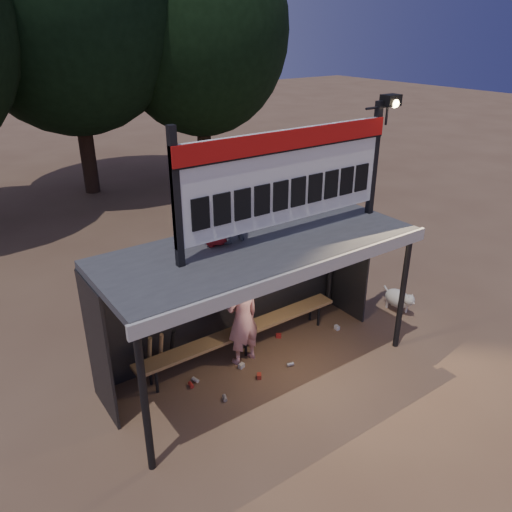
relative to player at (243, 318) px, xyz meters
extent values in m
plane|color=brown|center=(0.11, -0.34, -0.86)|extent=(80.00, 80.00, 0.00)
imported|color=white|center=(0.00, 0.00, 0.00)|extent=(0.66, 0.46, 1.72)
imported|color=gray|center=(-0.24, 0.01, 2.02)|extent=(0.56, 0.45, 1.11)
imported|color=maroon|center=(-0.48, 0.00, 1.91)|extent=(0.46, 0.32, 0.90)
cube|color=#38383A|center=(0.11, -0.34, 1.40)|extent=(5.00, 2.00, 0.12)
cube|color=beige|center=(0.11, -1.36, 1.36)|extent=(5.10, 0.06, 0.20)
cylinder|color=black|center=(-2.29, -1.24, 0.24)|extent=(0.10, 0.10, 2.20)
cylinder|color=black|center=(2.51, -1.24, 0.24)|extent=(0.10, 0.10, 2.20)
cylinder|color=black|center=(-2.29, 0.56, 0.24)|extent=(0.10, 0.10, 2.20)
cylinder|color=black|center=(2.51, 0.56, 0.24)|extent=(0.10, 0.10, 2.20)
cube|color=black|center=(0.11, 0.66, 0.24)|extent=(5.00, 0.04, 2.20)
cube|color=black|center=(-2.39, 0.16, 0.24)|extent=(0.04, 1.00, 2.20)
cube|color=black|center=(2.61, 0.16, 0.24)|extent=(0.04, 1.00, 2.20)
cylinder|color=black|center=(0.11, 0.66, 1.29)|extent=(5.00, 0.06, 0.06)
cube|color=black|center=(-1.24, -0.34, 2.41)|extent=(0.10, 0.10, 1.90)
cube|color=black|center=(2.46, -0.34, 2.41)|extent=(0.10, 0.10, 1.90)
cube|color=white|center=(0.61, -0.34, 2.41)|extent=(3.80, 0.08, 1.40)
cube|color=red|center=(0.61, -0.39, 2.97)|extent=(3.80, 0.04, 0.28)
cube|color=black|center=(0.61, -0.40, 2.82)|extent=(3.80, 0.02, 0.03)
cube|color=black|center=(-0.92, -0.39, 2.16)|extent=(0.27, 0.03, 0.45)
cube|color=black|center=(-0.58, -0.39, 2.16)|extent=(0.27, 0.03, 0.45)
cube|color=black|center=(-0.24, -0.39, 2.16)|extent=(0.27, 0.03, 0.45)
cube|color=black|center=(0.10, -0.39, 2.16)|extent=(0.27, 0.03, 0.45)
cube|color=black|center=(0.44, -0.39, 2.16)|extent=(0.27, 0.03, 0.45)
cube|color=black|center=(0.78, -0.39, 2.16)|extent=(0.27, 0.03, 0.45)
cube|color=black|center=(1.12, -0.39, 2.16)|extent=(0.27, 0.03, 0.45)
cube|color=black|center=(1.46, -0.39, 2.16)|extent=(0.27, 0.03, 0.45)
cube|color=black|center=(1.80, -0.39, 2.16)|extent=(0.27, 0.03, 0.45)
cube|color=black|center=(2.14, -0.39, 2.16)|extent=(0.27, 0.03, 0.45)
cylinder|color=black|center=(2.41, -0.34, 3.26)|extent=(0.50, 0.04, 0.04)
cylinder|color=black|center=(2.66, -0.34, 3.11)|extent=(0.04, 0.04, 0.30)
cube|color=black|center=(2.66, -0.39, 3.36)|extent=(0.30, 0.22, 0.18)
sphere|color=#FFD88C|center=(2.66, -0.48, 3.32)|extent=(0.14, 0.14, 0.14)
cube|color=#957146|center=(0.11, 0.21, -0.41)|extent=(4.00, 0.35, 0.06)
cylinder|color=black|center=(-1.59, 0.09, -0.63)|extent=(0.05, 0.05, 0.45)
cylinder|color=black|center=(-1.59, 0.33, -0.63)|extent=(0.05, 0.05, 0.45)
cylinder|color=black|center=(0.11, 0.09, -0.63)|extent=(0.05, 0.05, 0.45)
cylinder|color=black|center=(0.11, 0.33, -0.63)|extent=(0.05, 0.05, 0.45)
cylinder|color=black|center=(1.81, 0.09, -0.63)|extent=(0.05, 0.05, 0.45)
cylinder|color=black|center=(1.81, 0.33, -0.63)|extent=(0.05, 0.05, 0.45)
cylinder|color=black|center=(1.11, 11.16, 1.23)|extent=(0.50, 0.50, 4.18)
cylinder|color=#302215|center=(5.11, 10.16, 0.90)|extent=(0.50, 0.50, 3.52)
ellipsoid|color=black|center=(5.11, 10.16, 4.34)|extent=(6.08, 6.08, 7.04)
ellipsoid|color=beige|center=(3.52, -0.40, -0.59)|extent=(0.36, 0.58, 0.36)
sphere|color=beige|center=(3.52, -0.68, -0.50)|extent=(0.22, 0.22, 0.22)
cone|color=beige|center=(3.52, -0.78, -0.52)|extent=(0.10, 0.10, 0.10)
cone|color=beige|center=(3.47, -0.70, -0.40)|extent=(0.06, 0.06, 0.07)
cone|color=beige|center=(3.57, -0.70, -0.40)|extent=(0.06, 0.06, 0.07)
cylinder|color=beige|center=(3.44, -0.58, -0.77)|extent=(0.05, 0.05, 0.18)
cylinder|color=#F1E4D0|center=(3.60, -0.58, -0.77)|extent=(0.05, 0.05, 0.18)
cylinder|color=beige|center=(3.44, -0.22, -0.77)|extent=(0.05, 0.05, 0.18)
cylinder|color=beige|center=(3.60, -0.22, -0.77)|extent=(0.05, 0.05, 0.18)
cylinder|color=beige|center=(3.52, -0.10, -0.52)|extent=(0.04, 0.16, 0.14)
cylinder|color=olive|center=(-1.51, 0.48, -0.43)|extent=(0.07, 0.27, 0.84)
cylinder|color=#9C7349|center=(-1.31, 0.48, -0.43)|extent=(0.08, 0.30, 0.83)
cylinder|color=black|center=(-1.11, 0.48, -0.43)|extent=(0.07, 0.32, 0.83)
cube|color=maroon|center=(0.93, 0.20, -0.82)|extent=(0.12, 0.12, 0.08)
cylinder|color=#BABABF|center=(-0.81, -0.68, -0.82)|extent=(0.10, 0.14, 0.07)
cube|color=beige|center=(-0.14, -0.16, -0.82)|extent=(0.12, 0.10, 0.08)
cylinder|color=#AC241D|center=(-1.09, -0.10, -0.82)|extent=(0.08, 0.13, 0.07)
cube|color=silver|center=(2.01, -0.23, -0.82)|extent=(0.08, 0.11, 0.08)
cylinder|color=beige|center=(-0.97, -0.03, -0.82)|extent=(0.09, 0.13, 0.07)
cube|color=#AC2C1D|center=(-0.06, -0.56, -0.82)|extent=(0.11, 0.12, 0.08)
cylinder|color=silver|center=(0.56, -0.60, -0.82)|extent=(0.13, 0.09, 0.07)
camera|label=1|loc=(-3.94, -5.97, 4.45)|focal=35.00mm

